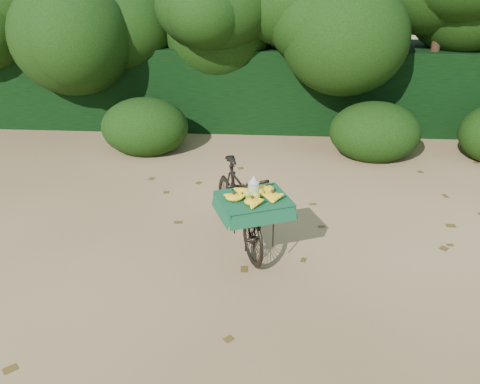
{
  "coord_description": "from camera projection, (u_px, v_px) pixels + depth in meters",
  "views": [
    {
      "loc": [
        -0.45,
        -5.18,
        3.69
      ],
      "look_at": [
        -0.85,
        0.58,
        0.92
      ],
      "focal_mm": 38.0,
      "sensor_mm": 36.0,
      "label": 1
    }
  ],
  "objects": [
    {
      "name": "tree_row",
      "position": [
        266.0,
        41.0,
        10.35
      ],
      "size": [
        14.5,
        2.0,
        4.0
      ],
      "primitive_type": null,
      "color": "black",
      "rests_on": "ground"
    },
    {
      "name": "ground",
      "position": [
        306.0,
        282.0,
        6.22
      ],
      "size": [
        80.0,
        80.0,
        0.0
      ],
      "primitive_type": "plane",
      "color": "tan",
      "rests_on": "ground"
    },
    {
      "name": "hedge_backdrop",
      "position": [
        295.0,
        85.0,
        11.5
      ],
      "size": [
        26.0,
        1.8,
        1.8
      ],
      "primitive_type": "cube",
      "color": "black",
      "rests_on": "ground"
    },
    {
      "name": "bush_clumps",
      "position": [
        322.0,
        133.0,
        9.87
      ],
      "size": [
        8.8,
        1.7,
        0.9
      ],
      "primitive_type": null,
      "color": "black",
      "rests_on": "ground"
    },
    {
      "name": "vendor_bicycle",
      "position": [
        239.0,
        205.0,
        6.79
      ],
      "size": [
        1.35,
        2.02,
        1.16
      ],
      "rotation": [
        0.0,
        0.0,
        0.38
      ],
      "color": "black",
      "rests_on": "ground"
    },
    {
      "name": "leaf_litter",
      "position": [
        304.0,
        253.0,
        6.81
      ],
      "size": [
        7.0,
        7.3,
        0.01
      ],
      "primitive_type": null,
      "color": "#4B3814",
      "rests_on": "ground"
    }
  ]
}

